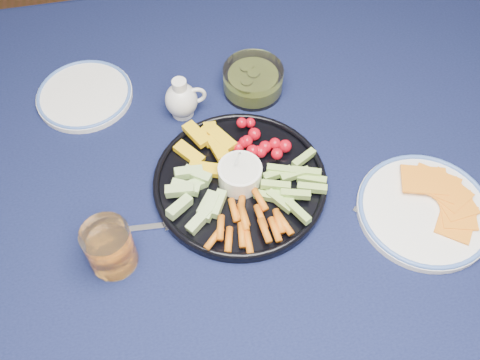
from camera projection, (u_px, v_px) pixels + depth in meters
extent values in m
plane|color=#54301C|center=(244.00, 288.00, 1.70)|extent=(4.00, 4.00, 0.00)
cylinder|color=#4B2E19|center=(436.00, 83.00, 1.72)|extent=(0.07, 0.07, 0.70)
cube|color=#4B2E19|center=(246.00, 152.00, 1.10)|extent=(1.60, 1.00, 0.04)
cube|color=black|center=(246.00, 145.00, 1.08)|extent=(1.66, 1.06, 0.01)
cube|color=black|center=(206.00, 30.00, 1.50)|extent=(1.66, 0.01, 0.30)
cylinder|color=black|center=(240.00, 183.00, 1.02)|extent=(0.33, 0.33, 0.01)
torus|color=black|center=(240.00, 180.00, 1.01)|extent=(0.33, 0.33, 0.01)
cylinder|color=white|center=(240.00, 175.00, 0.99)|extent=(0.08, 0.08, 0.04)
cylinder|color=silver|center=(240.00, 169.00, 0.98)|extent=(0.07, 0.07, 0.01)
cylinder|color=white|center=(183.00, 112.00, 1.12)|extent=(0.05, 0.05, 0.01)
ellipsoid|color=white|center=(181.00, 100.00, 1.09)|extent=(0.07, 0.07, 0.08)
cylinder|color=white|center=(180.00, 87.00, 1.06)|extent=(0.03, 0.03, 0.03)
torus|color=white|center=(196.00, 95.00, 1.09)|extent=(0.04, 0.01, 0.04)
torus|color=#466CC4|center=(180.00, 91.00, 1.07)|extent=(0.04, 0.04, 0.00)
cylinder|color=white|center=(253.00, 80.00, 1.14)|extent=(0.13, 0.13, 0.06)
cylinder|color=#5F6D1F|center=(253.00, 84.00, 1.15)|extent=(0.11, 0.11, 0.03)
cylinder|color=white|center=(424.00, 211.00, 0.98)|extent=(0.25, 0.25, 0.01)
torus|color=#466CC4|center=(425.00, 209.00, 0.98)|extent=(0.25, 0.25, 0.01)
cylinder|color=white|center=(110.00, 247.00, 0.90)|extent=(0.08, 0.08, 0.10)
cylinder|color=orange|center=(112.00, 253.00, 0.91)|extent=(0.07, 0.07, 0.05)
cube|color=silver|center=(127.00, 230.00, 0.97)|extent=(0.16, 0.02, 0.00)
cube|color=silver|center=(176.00, 224.00, 0.97)|extent=(0.04, 0.03, 0.00)
cube|color=silver|center=(389.00, 228.00, 0.97)|extent=(0.11, 0.11, 0.00)
cube|color=silver|center=(430.00, 252.00, 0.94)|extent=(0.04, 0.04, 0.00)
cylinder|color=white|center=(85.00, 96.00, 1.15)|extent=(0.20, 0.20, 0.01)
torus|color=#466CC4|center=(84.00, 93.00, 1.14)|extent=(0.20, 0.20, 0.01)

